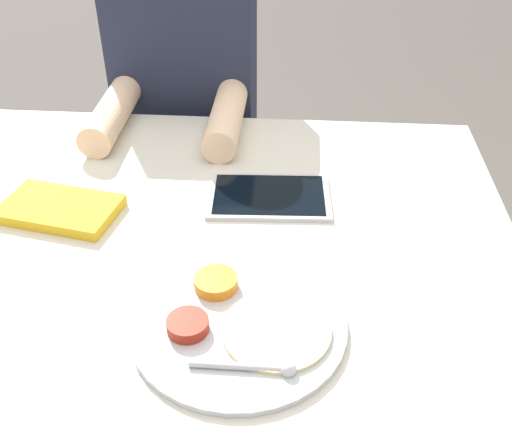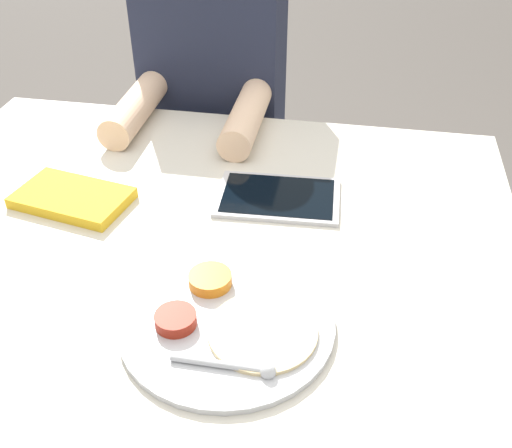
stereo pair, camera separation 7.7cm
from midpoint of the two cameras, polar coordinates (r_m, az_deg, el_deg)
The scene contains 5 objects.
dining_table at distance 1.27m, azimuth -7.43°, elevation -14.43°, with size 1.12×0.89×0.73m.
thali_tray at distance 0.85m, azimuth -4.24°, elevation -9.46°, with size 0.30×0.30×0.03m.
red_notebook at distance 1.12m, azimuth -20.06°, elevation 1.24°, with size 0.22×0.16×0.02m.
tablet_device at distance 1.09m, azimuth -0.77°, elevation 2.61°, with size 0.23×0.16×0.01m.
person_diner at distance 1.61m, azimuth -7.58°, elevation 7.07°, with size 0.33×0.47×1.20m.
Camera 1 is at (0.18, -0.78, 1.35)m, focal length 42.00 mm.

